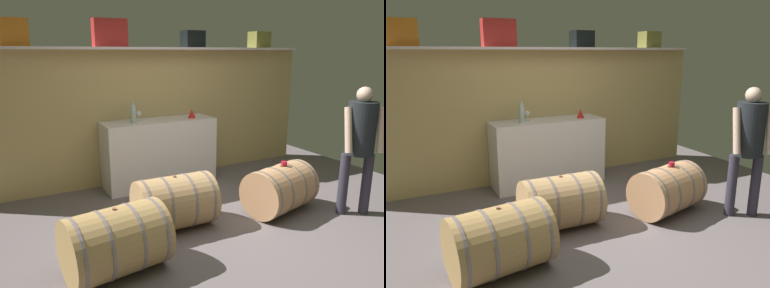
{
  "view_description": "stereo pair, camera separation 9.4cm",
  "coord_description": "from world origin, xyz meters",
  "views": [
    {
      "loc": [
        -2.03,
        -2.82,
        1.88
      ],
      "look_at": [
        -0.29,
        0.46,
        0.95
      ],
      "focal_mm": 34.5,
      "sensor_mm": 36.0,
      "label": 1
    },
    {
      "loc": [
        -1.95,
        -2.86,
        1.88
      ],
      "look_at": [
        -0.29,
        0.46,
        0.95
      ],
      "focal_mm": 34.5,
      "sensor_mm": 36.0,
      "label": 2
    }
  ],
  "objects": [
    {
      "name": "ground_plane",
      "position": [
        0.0,
        0.56,
        -0.01
      ],
      "size": [
        6.45,
        7.7,
        0.02
      ],
      "primitive_type": "cube",
      "color": "#675D5F"
    },
    {
      "name": "back_wall_panel",
      "position": [
        0.0,
        2.25,
        0.96
      ],
      "size": [
        5.25,
        0.1,
        1.91
      ],
      "primitive_type": "cube",
      "color": "tan",
      "rests_on": "ground"
    },
    {
      "name": "high_shelf_board",
      "position": [
        0.0,
        2.1,
        1.93
      ],
      "size": [
        4.83,
        0.4,
        0.03
      ],
      "primitive_type": "cube",
      "color": "silver",
      "rests_on": "back_wall_panel"
    },
    {
      "name": "toolcase_orange",
      "position": [
        -1.81,
        2.1,
        2.1
      ],
      "size": [
        0.43,
        0.23,
        0.32
      ],
      "primitive_type": "cube",
      "rotation": [
        0.0,
        0.0,
        -0.07
      ],
      "color": "orange",
      "rests_on": "high_shelf_board"
    },
    {
      "name": "toolcase_red",
      "position": [
        -0.63,
        2.1,
        2.12
      ],
      "size": [
        0.44,
        0.21,
        0.35
      ],
      "primitive_type": "cube",
      "rotation": [
        0.0,
        0.0,
        -0.03
      ],
      "color": "red",
      "rests_on": "high_shelf_board"
    },
    {
      "name": "toolcase_black",
      "position": [
        0.59,
        2.1,
        2.06
      ],
      "size": [
        0.3,
        0.24,
        0.24
      ],
      "primitive_type": "cube",
      "rotation": [
        0.0,
        0.0,
        0.01
      ],
      "color": "black",
      "rests_on": "high_shelf_board"
    },
    {
      "name": "toolcase_olive",
      "position": [
        1.81,
        2.1,
        2.07
      ],
      "size": [
        0.29,
        0.25,
        0.25
      ],
      "primitive_type": "cube",
      "rotation": [
        0.0,
        0.0,
        -0.01
      ],
      "color": "olive",
      "rests_on": "high_shelf_board"
    },
    {
      "name": "work_cabinet",
      "position": [
        -0.04,
        1.93,
        0.47
      ],
      "size": [
        1.6,
        0.53,
        0.95
      ],
      "primitive_type": "cube",
      "color": "white",
      "rests_on": "ground"
    },
    {
      "name": "wine_bottle_clear",
      "position": [
        -0.44,
        1.86,
        1.09
      ],
      "size": [
        0.07,
        0.07,
        0.31
      ],
      "color": "#AEBFB7",
      "rests_on": "work_cabinet"
    },
    {
      "name": "wine_glass",
      "position": [
        -0.32,
        1.97,
        1.05
      ],
      "size": [
        0.07,
        0.07,
        0.14
      ],
      "color": "white",
      "rests_on": "work_cabinet"
    },
    {
      "name": "red_funnel",
      "position": [
        0.45,
        1.86,
        1.01
      ],
      "size": [
        0.11,
        0.11,
        0.13
      ],
      "primitive_type": "cone",
      "color": "red",
      "rests_on": "work_cabinet"
    },
    {
      "name": "wine_barrel_near",
      "position": [
        0.84,
        0.35,
        0.29
      ],
      "size": [
        0.93,
        0.74,
        0.58
      ],
      "rotation": [
        0.0,
        0.0,
        0.23
      ],
      "color": "tan",
      "rests_on": "ground"
    },
    {
      "name": "wine_barrel_far",
      "position": [
        -0.45,
        0.56,
        0.3
      ],
      "size": [
        0.86,
        0.61,
        0.6
      ],
      "rotation": [
        0.0,
        0.0,
        -0.03
      ],
      "color": "tan",
      "rests_on": "ground"
    },
    {
      "name": "wine_barrel_flank",
      "position": [
        -1.26,
        0.02,
        0.3
      ],
      "size": [
        0.92,
        0.7,
        0.61
      ],
      "rotation": [
        0.0,
        0.0,
        0.13
      ],
      "color": "tan",
      "rests_on": "ground"
    },
    {
      "name": "tasting_cup",
      "position": [
        0.89,
        0.35,
        0.6
      ],
      "size": [
        0.07,
        0.07,
        0.05
      ],
      "primitive_type": "cylinder",
      "color": "red",
      "rests_on": "wine_barrel_near"
    },
    {
      "name": "winemaker_pouring",
      "position": [
        1.58,
        -0.11,
        0.93
      ],
      "size": [
        0.48,
        0.42,
        1.51
      ],
      "rotation": [
        0.0,
        0.0,
        2.66
      ],
      "color": "#342F3F",
      "rests_on": "ground"
    }
  ]
}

